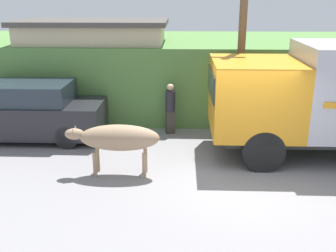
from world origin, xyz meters
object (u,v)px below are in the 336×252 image
(brown_cow, at_px, (118,138))
(pedestrian_on_hill, at_px, (170,106))
(parked_suv, at_px, (26,112))
(utility_pole, at_px, (243,23))

(brown_cow, height_order, pedestrian_on_hill, pedestrian_on_hill)
(parked_suv, height_order, pedestrian_on_hill, parked_suv)
(brown_cow, height_order, parked_suv, parked_suv)
(parked_suv, xyz_separation_m, utility_pole, (6.31, 0.74, 2.52))
(parked_suv, bearing_deg, brown_cow, -35.82)
(pedestrian_on_hill, bearing_deg, brown_cow, 53.53)
(brown_cow, bearing_deg, utility_pole, 41.31)
(parked_suv, bearing_deg, utility_pole, 8.31)
(pedestrian_on_hill, height_order, utility_pole, utility_pole)
(parked_suv, distance_m, utility_pole, 6.84)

